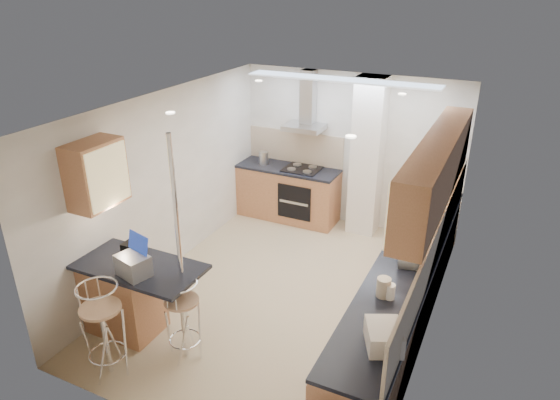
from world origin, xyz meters
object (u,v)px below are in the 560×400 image
at_px(bar_stool_end, 183,320).
at_px(bar_stool_near, 104,330).
at_px(laptop, 133,266).
at_px(microwave, 416,248).
at_px(bread_bin, 384,336).

bearing_deg(bar_stool_end, bar_stool_near, 148.13).
xyz_separation_m(laptop, bar_stool_end, (0.51, 0.09, -0.58)).
height_order(laptop, bar_stool_near, laptop).
distance_m(microwave, bar_stool_end, 2.65).
relative_size(microwave, bar_stool_end, 0.56).
height_order(microwave, laptop, microwave).
xyz_separation_m(microwave, bar_stool_near, (-2.64, -2.09, -0.53)).
bearing_deg(bread_bin, bar_stool_end, 154.89).
bearing_deg(bread_bin, laptop, 156.86).
bearing_deg(laptop, microwave, 47.27).
xyz_separation_m(microwave, bar_stool_end, (-2.07, -1.54, -0.59)).
distance_m(laptop, bar_stool_end, 0.78).
xyz_separation_m(microwave, laptop, (-2.58, -1.63, -0.01)).
bearing_deg(laptop, bar_stool_end, 24.67).
distance_m(laptop, bar_stool_near, 0.70).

